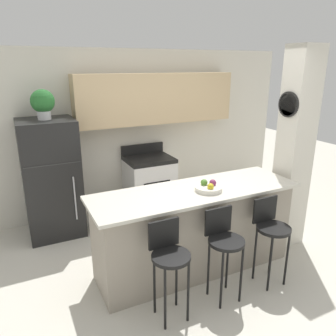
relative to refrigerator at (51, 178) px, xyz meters
name	(u,v)px	position (x,y,z in m)	size (l,w,h in m)	color
ground_plane	(194,267)	(1.34, -1.64, -0.82)	(14.00, 14.00, 0.00)	beige
wall_back	(142,118)	(1.50, 0.34, 0.69)	(5.60, 0.38, 2.55)	silver
pillar_right	(294,150)	(2.79, -1.63, 0.47)	(0.38, 0.32, 2.55)	silver
counter_bar	(195,229)	(1.34, -1.64, -0.31)	(2.39, 0.76, 0.99)	gray
refrigerator	(51,178)	(0.00, 0.00, 0.00)	(0.73, 0.74, 1.63)	black
stove_range	(150,184)	(1.49, 0.07, -0.35)	(0.73, 0.61, 1.07)	white
bar_stool_left	(169,257)	(0.74, -2.20, -0.18)	(0.36, 0.36, 0.96)	black
bar_stool_mid	(224,242)	(1.34, -2.20, -0.18)	(0.36, 0.36, 0.96)	black
bar_stool_right	(271,229)	(1.95, -2.20, -0.18)	(0.36, 0.36, 0.96)	black
potted_plant_on_fridge	(43,103)	(0.00, 0.00, 1.03)	(0.30, 0.30, 0.39)	silver
fruit_bowl	(209,187)	(1.45, -1.72, 0.21)	(0.30, 0.30, 0.11)	silver
trash_bin	(101,218)	(0.59, -0.26, -0.63)	(0.28, 0.28, 0.38)	#59595B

